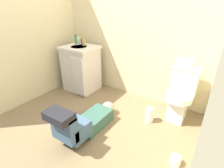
{
  "coord_description": "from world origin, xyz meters",
  "views": [
    {
      "loc": [
        1.3,
        -1.51,
        1.54
      ],
      "look_at": [
        0.04,
        0.4,
        0.45
      ],
      "focal_mm": 28.15,
      "sensor_mm": 36.0,
      "label": 1
    }
  ],
  "objects_px": {
    "person_plumber": "(84,121)",
    "paper_towel_roll": "(149,115)",
    "toilet": "(181,95)",
    "faucet": "(85,42)",
    "bottle_white": "(79,41)",
    "toilet_paper_roll": "(175,160)",
    "bottle_amber": "(83,41)",
    "bottle_blue": "(82,42)",
    "tissue_box": "(184,63)",
    "soap_dispenser": "(76,40)",
    "vanity_cabinet": "(81,68)"
  },
  "relations": [
    {
      "from": "person_plumber",
      "to": "paper_towel_roll",
      "type": "distance_m",
      "value": 0.9
    },
    {
      "from": "person_plumber",
      "to": "paper_towel_roll",
      "type": "xyz_separation_m",
      "value": [
        0.59,
        0.67,
        -0.07
      ]
    },
    {
      "from": "toilet",
      "to": "person_plumber",
      "type": "relative_size",
      "value": 0.7
    },
    {
      "from": "faucet",
      "to": "bottle_white",
      "type": "xyz_separation_m",
      "value": [
        -0.1,
        -0.04,
        0.02
      ]
    },
    {
      "from": "paper_towel_roll",
      "to": "toilet_paper_roll",
      "type": "relative_size",
      "value": 1.94
    },
    {
      "from": "faucet",
      "to": "bottle_amber",
      "type": "distance_m",
      "value": 0.07
    },
    {
      "from": "toilet_paper_roll",
      "to": "toilet",
      "type": "bearing_deg",
      "value": 103.76
    },
    {
      "from": "bottle_blue",
      "to": "paper_towel_roll",
      "type": "height_order",
      "value": "bottle_blue"
    },
    {
      "from": "paper_towel_roll",
      "to": "toilet_paper_roll",
      "type": "distance_m",
      "value": 0.73
    },
    {
      "from": "toilet",
      "to": "toilet_paper_roll",
      "type": "height_order",
      "value": "toilet"
    },
    {
      "from": "tissue_box",
      "to": "paper_towel_roll",
      "type": "height_order",
      "value": "tissue_box"
    },
    {
      "from": "faucet",
      "to": "bottle_amber",
      "type": "relative_size",
      "value": 0.64
    },
    {
      "from": "tissue_box",
      "to": "bottle_white",
      "type": "relative_size",
      "value": 1.66
    },
    {
      "from": "toilet",
      "to": "soap_dispenser",
      "type": "xyz_separation_m",
      "value": [
        -1.96,
        0.06,
        0.52
      ]
    },
    {
      "from": "person_plumber",
      "to": "toilet_paper_roll",
      "type": "bearing_deg",
      "value": 7.44
    },
    {
      "from": "faucet",
      "to": "paper_towel_roll",
      "type": "distance_m",
      "value": 1.7
    },
    {
      "from": "vanity_cabinet",
      "to": "faucet",
      "type": "relative_size",
      "value": 8.2
    },
    {
      "from": "person_plumber",
      "to": "bottle_amber",
      "type": "xyz_separation_m",
      "value": [
        -0.85,
        1.01,
        0.72
      ]
    },
    {
      "from": "soap_dispenser",
      "to": "paper_towel_roll",
      "type": "xyz_separation_m",
      "value": [
        1.66,
        -0.38,
        -0.78
      ]
    },
    {
      "from": "toilet",
      "to": "bottle_white",
      "type": "relative_size",
      "value": 5.65
    },
    {
      "from": "faucet",
      "to": "bottle_white",
      "type": "bearing_deg",
      "value": -157.38
    },
    {
      "from": "toilet_paper_roll",
      "to": "faucet",
      "type": "bearing_deg",
      "value": 154.89
    },
    {
      "from": "toilet",
      "to": "person_plumber",
      "type": "bearing_deg",
      "value": -132.07
    },
    {
      "from": "tissue_box",
      "to": "toilet_paper_roll",
      "type": "xyz_separation_m",
      "value": [
        0.25,
        -0.94,
        -0.75
      ]
    },
    {
      "from": "faucet",
      "to": "bottle_blue",
      "type": "relative_size",
      "value": 0.93
    },
    {
      "from": "vanity_cabinet",
      "to": "bottle_blue",
      "type": "bearing_deg",
      "value": 109.62
    },
    {
      "from": "person_plumber",
      "to": "bottle_blue",
      "type": "xyz_separation_m",
      "value": [
        -0.92,
        1.05,
        0.7
      ]
    },
    {
      "from": "toilet_paper_roll",
      "to": "bottle_white",
      "type": "bearing_deg",
      "value": 156.99
    },
    {
      "from": "vanity_cabinet",
      "to": "tissue_box",
      "type": "bearing_deg",
      "value": 5.17
    },
    {
      "from": "toilet",
      "to": "bottle_amber",
      "type": "xyz_separation_m",
      "value": [
        -1.74,
        0.02,
        0.53
      ]
    },
    {
      "from": "bottle_blue",
      "to": "bottle_amber",
      "type": "distance_m",
      "value": 0.08
    },
    {
      "from": "faucet",
      "to": "toilet_paper_roll",
      "type": "distance_m",
      "value": 2.33
    },
    {
      "from": "vanity_cabinet",
      "to": "toilet_paper_roll",
      "type": "relative_size",
      "value": 7.45
    },
    {
      "from": "vanity_cabinet",
      "to": "soap_dispenser",
      "type": "xyz_separation_m",
      "value": [
        -0.19,
        0.13,
        0.47
      ]
    },
    {
      "from": "person_plumber",
      "to": "bottle_amber",
      "type": "distance_m",
      "value": 1.5
    },
    {
      "from": "vanity_cabinet",
      "to": "bottle_blue",
      "type": "height_order",
      "value": "bottle_blue"
    },
    {
      "from": "bottle_white",
      "to": "vanity_cabinet",
      "type": "bearing_deg",
      "value": -43.94
    },
    {
      "from": "toilet_paper_roll",
      "to": "bottle_amber",
      "type": "bearing_deg",
      "value": 156.13
    },
    {
      "from": "faucet",
      "to": "tissue_box",
      "type": "height_order",
      "value": "faucet"
    },
    {
      "from": "paper_towel_roll",
      "to": "toilet",
      "type": "bearing_deg",
      "value": 46.8
    },
    {
      "from": "person_plumber",
      "to": "toilet_paper_roll",
      "type": "distance_m",
      "value": 1.12
    },
    {
      "from": "soap_dispenser",
      "to": "faucet",
      "type": "bearing_deg",
      "value": 6.01
    },
    {
      "from": "vanity_cabinet",
      "to": "soap_dispenser",
      "type": "height_order",
      "value": "soap_dispenser"
    },
    {
      "from": "tissue_box",
      "to": "paper_towel_roll",
      "type": "relative_size",
      "value": 1.03
    },
    {
      "from": "person_plumber",
      "to": "tissue_box",
      "type": "distance_m",
      "value": 1.51
    },
    {
      "from": "toilet",
      "to": "soap_dispenser",
      "type": "bearing_deg",
      "value": 178.22
    },
    {
      "from": "vanity_cabinet",
      "to": "paper_towel_roll",
      "type": "height_order",
      "value": "vanity_cabinet"
    },
    {
      "from": "vanity_cabinet",
      "to": "bottle_amber",
      "type": "bearing_deg",
      "value": 75.43
    },
    {
      "from": "paper_towel_roll",
      "to": "tissue_box",
      "type": "bearing_deg",
      "value": 58.12
    },
    {
      "from": "vanity_cabinet",
      "to": "faucet",
      "type": "xyz_separation_m",
      "value": [
        -0.0,
        0.15,
        0.45
      ]
    }
  ]
}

